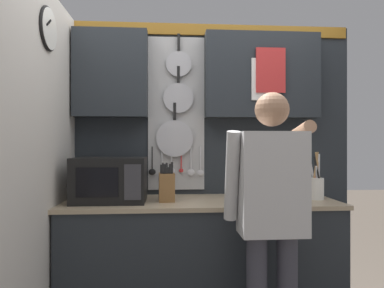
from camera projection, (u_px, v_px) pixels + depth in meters
base_cabinet_counter at (201, 263)px, 2.50m from camera, size 1.97×0.63×0.91m
back_wall_unit at (200, 127)px, 2.78m from camera, size 2.54×0.23×2.30m
side_wall at (39, 170)px, 2.03m from camera, size 0.07×1.60×2.30m
microwave at (110, 180)px, 2.43m from camera, size 0.50×0.36×0.32m
knife_block at (167, 186)px, 2.45m from camera, size 0.12×0.16×0.28m
utensil_crock at (316, 186)px, 2.53m from camera, size 0.11×0.11×0.35m
person at (271, 205)px, 2.00m from camera, size 0.54×0.64×1.63m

